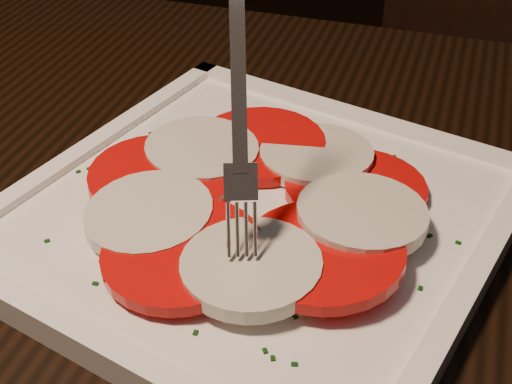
# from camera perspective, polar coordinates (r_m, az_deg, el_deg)

# --- Properties ---
(table) EXTENTS (1.23, 0.84, 0.75)m
(table) POSITION_cam_1_polar(r_m,az_deg,el_deg) (0.54, -0.25, -13.50)
(table) COLOR black
(table) RESTS_ON ground
(chair) EXTENTS (0.55, 0.55, 0.93)m
(chair) POSITION_cam_1_polar(r_m,az_deg,el_deg) (1.19, 16.03, 8.47)
(chair) COLOR black
(chair) RESTS_ON ground
(plate) EXTENTS (0.37, 0.37, 0.01)m
(plate) POSITION_cam_1_polar(r_m,az_deg,el_deg) (0.49, 0.00, -2.13)
(plate) COLOR white
(plate) RESTS_ON table
(caprese_salad) EXTENTS (0.27, 0.24, 0.03)m
(caprese_salad) POSITION_cam_1_polar(r_m,az_deg,el_deg) (0.48, -0.01, -0.51)
(caprese_salad) COLOR red
(caprese_salad) RESTS_ON plate
(fork) EXTENTS (0.07, 0.10, 0.15)m
(fork) POSITION_cam_1_polar(r_m,az_deg,el_deg) (0.42, -1.41, 8.04)
(fork) COLOR white
(fork) RESTS_ON caprese_salad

